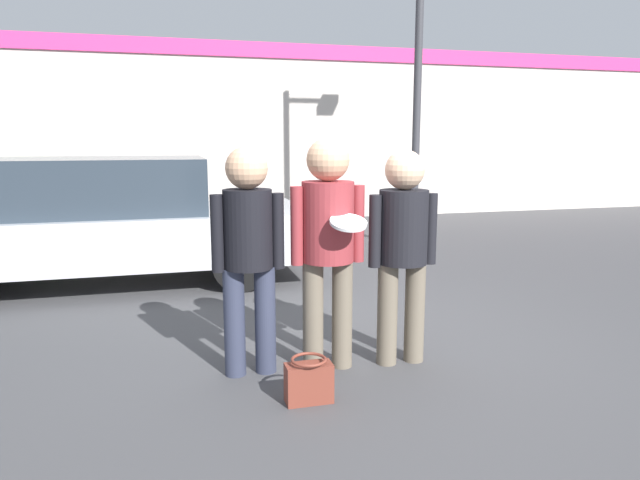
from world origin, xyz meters
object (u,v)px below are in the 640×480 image
object	(u,v)px
street_lamp	(431,27)
person_middle_with_frisbee	(328,234)
person_left	(248,243)
handbag	(309,381)
shrub	(7,204)
parked_car_near	(106,221)
person_right	(403,240)

from	to	relation	value
street_lamp	person_middle_with_frisbee	bearing A→B (deg)	-123.08
person_left	handbag	distance (m)	1.03
person_middle_with_frisbee	shrub	size ratio (longest dim) A/B	1.54
person_middle_with_frisbee	handbag	distance (m)	1.03
street_lamp	handbag	bearing A→B (deg)	-122.57
parked_car_near	handbag	bearing A→B (deg)	-67.49
person_middle_with_frisbee	person_right	distance (m)	0.56
person_right	handbag	size ratio (longest dim) A/B	5.30
person_left	street_lamp	distance (m)	5.94
person_left	person_right	world-z (taller)	person_left
person_right	handbag	xyz separation A→B (m)	(-0.83, -0.47, -0.80)
parked_car_near	shrub	bearing A→B (deg)	116.60
parked_car_near	shrub	size ratio (longest dim) A/B	4.25
person_middle_with_frisbee	parked_car_near	bearing A→B (deg)	119.48
person_middle_with_frisbee	parked_car_near	world-z (taller)	person_middle_with_frisbee
street_lamp	shrub	distance (m)	7.72
shrub	handbag	xyz separation A→B (m)	(3.53, -7.68, -0.40)
person_left	handbag	world-z (taller)	person_left
person_middle_with_frisbee	person_right	bearing A→B (deg)	-3.38
parked_car_near	street_lamp	bearing A→B (deg)	14.04
person_left	person_middle_with_frisbee	size ratio (longest dim) A/B	0.97
person_left	person_middle_with_frisbee	bearing A→B (deg)	-5.40
parked_car_near	street_lamp	xyz separation A→B (m)	(4.62, 1.15, 2.57)
person_middle_with_frisbee	parked_car_near	size ratio (longest dim) A/B	0.36
person_right	handbag	world-z (taller)	person_right
handbag	person_middle_with_frisbee	bearing A→B (deg)	62.00
person_middle_with_frisbee	street_lamp	xyz separation A→B (m)	(2.82, 4.33, 2.30)
person_left	shrub	bearing A→B (deg)	114.44
person_left	street_lamp	bearing A→B (deg)	51.67
person_right	shrub	world-z (taller)	person_right
street_lamp	person_right	bearing A→B (deg)	-117.39
shrub	person_right	bearing A→B (deg)	-58.85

